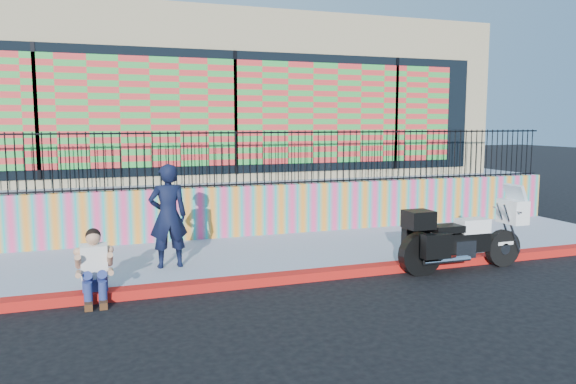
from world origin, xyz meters
name	(u,v)px	position (x,y,z in m)	size (l,w,h in m)	color
ground	(298,281)	(0.00, 0.00, 0.00)	(90.00, 90.00, 0.00)	black
red_curb	(298,277)	(0.00, 0.00, 0.07)	(16.00, 0.30, 0.15)	#AF1E0C
sidewalk	(268,255)	(0.00, 1.65, 0.07)	(16.00, 3.00, 0.15)	#8B95A7
mural_wall	(246,211)	(0.00, 3.25, 0.70)	(16.00, 0.20, 1.10)	#F5407D
metal_fence	(246,159)	(0.00, 3.25, 1.85)	(15.80, 0.04, 1.20)	black
elevated_platform	(202,188)	(0.00, 8.35, 0.62)	(16.00, 10.00, 1.25)	#8B95A7
storefront_building	(202,101)	(0.00, 8.13, 3.25)	(14.00, 8.06, 4.00)	tan
police_motorcycle	(461,236)	(2.96, -0.35, 0.63)	(2.43, 0.80, 1.52)	black
police_officer	(168,216)	(-1.98, 1.07, 1.04)	(0.65, 0.43, 1.79)	black
seated_man	(95,273)	(-3.20, -0.09, 0.45)	(0.54, 0.71, 1.06)	navy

